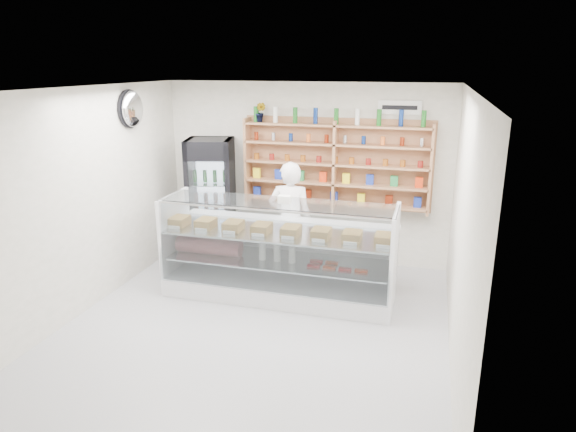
% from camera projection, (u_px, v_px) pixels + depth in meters
% --- Properties ---
extents(room, '(5.00, 5.00, 5.00)m').
position_uv_depth(room, '(252.00, 217.00, 5.77)').
color(room, '#A1A1A6').
rests_on(room, ground).
extents(display_counter, '(3.09, 0.92, 1.34)m').
position_uv_depth(display_counter, '(279.00, 271.00, 6.94)').
color(display_counter, white).
rests_on(display_counter, floor).
extents(shop_worker, '(0.68, 0.48, 1.74)m').
position_uv_depth(shop_worker, '(290.00, 221.00, 7.44)').
color(shop_worker, white).
rests_on(shop_worker, floor).
extents(drinks_cooler, '(0.84, 0.83, 1.94)m').
position_uv_depth(drinks_cooler, '(211.00, 200.00, 8.17)').
color(drinks_cooler, black).
rests_on(drinks_cooler, floor).
extents(wall_shelving, '(2.84, 0.28, 1.33)m').
position_uv_depth(wall_shelving, '(335.00, 164.00, 7.75)').
color(wall_shelving, '#AD7951').
rests_on(wall_shelving, back_wall).
extents(potted_plant, '(0.18, 0.15, 0.30)m').
position_uv_depth(potted_plant, '(260.00, 112.00, 7.84)').
color(potted_plant, '#1E6626').
rests_on(potted_plant, wall_shelving).
extents(security_mirror, '(0.15, 0.50, 0.50)m').
position_uv_depth(security_mirror, '(133.00, 109.00, 7.14)').
color(security_mirror, silver).
rests_on(security_mirror, left_wall).
extents(wall_sign, '(0.62, 0.03, 0.20)m').
position_uv_depth(wall_sign, '(400.00, 107.00, 7.39)').
color(wall_sign, white).
rests_on(wall_sign, back_wall).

